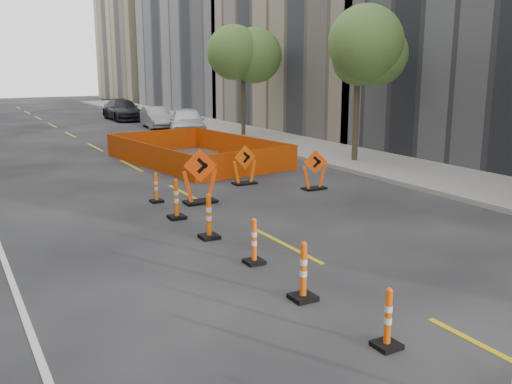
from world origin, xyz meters
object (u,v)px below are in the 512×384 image
channelizer_2 (388,318)px  parked_car_mid (156,117)px  chevron_sign_left (200,176)px  chevron_sign_center (245,165)px  channelizer_3 (303,271)px  parked_car_far (123,110)px  channelizer_6 (176,199)px  channelizer_7 (156,187)px  chevron_sign_right (315,170)px  parked_car_near (187,122)px  channelizer_5 (209,216)px  channelizer_4 (254,241)px

channelizer_2 → parked_car_mid: bearing=76.9°
chevron_sign_left → chevron_sign_center: chevron_sign_left is taller
channelizer_3 → parked_car_mid: bearing=75.7°
channelizer_3 → parked_car_far: 34.87m
channelizer_6 → channelizer_7: bearing=85.8°
chevron_sign_right → parked_car_near: bearing=102.4°
channelizer_6 → parked_car_mid: bearing=72.0°
channelizer_7 → chevron_sign_right: chevron_sign_right is taller
channelizer_2 → parked_car_near: 25.77m
parked_car_near → parked_car_far: (-0.44, 11.49, -0.08)m
channelizer_3 → chevron_sign_right: (5.38, 7.42, 0.13)m
channelizer_7 → parked_car_mid: (6.89, 19.58, 0.22)m
channelizer_2 → channelizer_6: (-0.08, 8.25, 0.08)m
channelizer_5 → channelizer_6: 2.06m
channelizer_2 → parked_car_mid: parked_car_mid is taller
parked_car_mid → channelizer_4: bearing=-97.9°
channelizer_2 → channelizer_5: channelizer_5 is taller
parked_car_mid → parked_car_near: bearing=-82.1°
parked_car_near → parked_car_mid: parked_car_near is taller
chevron_sign_left → channelizer_7: bearing=169.6°
channelizer_4 → chevron_sign_center: size_ratio=0.72×
channelizer_4 → parked_car_near: size_ratio=0.20×
channelizer_6 → channelizer_7: (0.15, 2.06, -0.09)m
channelizer_7 → channelizer_2: bearing=-90.4°
channelizer_4 → channelizer_7: 6.18m
channelizer_4 → channelizer_7: (0.04, 6.18, -0.03)m
channelizer_7 → chevron_sign_left: size_ratio=0.56×
channelizer_7 → parked_car_near: 16.07m
chevron_sign_center → parked_car_mid: size_ratio=0.33×
channelizer_4 → chevron_sign_left: chevron_sign_left is taller
channelizer_5 → parked_car_mid: bearing=73.5°
parked_car_far → channelizer_7: bearing=-104.1°
chevron_sign_center → parked_car_mid: bearing=75.1°
channelizer_3 → parked_car_near: size_ratio=0.22×
channelizer_4 → parked_car_near: parked_car_near is taller
parked_car_mid → chevron_sign_right: bearing=-87.6°
channelizer_5 → channelizer_7: (0.13, 4.12, -0.09)m
channelizer_2 → parked_car_mid: size_ratio=0.23×
channelizer_2 → channelizer_6: channelizer_6 is taller
chevron_sign_left → chevron_sign_right: chevron_sign_left is taller
chevron_sign_center → chevron_sign_right: (1.63, -1.87, -0.01)m
channelizer_7 → chevron_sign_left: (1.12, -0.74, 0.36)m
parked_car_far → parked_car_near: bearing=-87.8°
channelizer_7 → parked_car_far: size_ratio=0.18×
channelizer_4 → channelizer_6: bearing=91.6°
channelizer_2 → parked_car_far: parked_car_far is taller
channelizer_3 → channelizer_5: channelizer_5 is taller
channelizer_3 → parked_car_far: parked_car_far is taller
channelizer_6 → chevron_sign_right: size_ratio=0.82×
channelizer_2 → channelizer_7: bearing=89.6°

